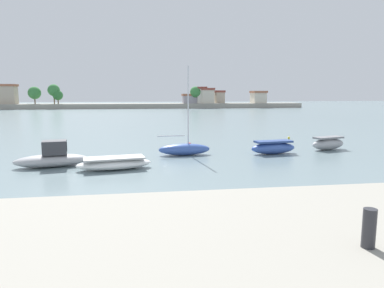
{
  "coord_description": "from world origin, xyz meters",
  "views": [
    {
      "loc": [
        2.35,
        -12.06,
        5.05
      ],
      "look_at": [
        6.33,
        14.59,
        1.12
      ],
      "focal_mm": 32.55,
      "sensor_mm": 36.0,
      "label": 1
    }
  ],
  "objects_px": {
    "moored_boat_4": "(273,148)",
    "mooring_buoy_3": "(289,138)",
    "mooring_bollard": "(369,228)",
    "moored_boat_3": "(184,149)",
    "mooring_buoy_0": "(189,144)",
    "moored_boat_1": "(52,158)",
    "moored_boat_5": "(328,143)",
    "moored_boat_2": "(114,163)"
  },
  "relations": [
    {
      "from": "mooring_buoy_3",
      "to": "moored_boat_1",
      "type": "bearing_deg",
      "value": -152.82
    },
    {
      "from": "moored_boat_5",
      "to": "mooring_buoy_3",
      "type": "xyz_separation_m",
      "value": [
        -0.38,
        7.53,
        -0.43
      ]
    },
    {
      "from": "moored_boat_3",
      "to": "mooring_buoy_3",
      "type": "relative_size",
      "value": 26.43
    },
    {
      "from": "moored_boat_1",
      "to": "moored_boat_2",
      "type": "height_order",
      "value": "moored_boat_1"
    },
    {
      "from": "moored_boat_4",
      "to": "mooring_buoy_0",
      "type": "height_order",
      "value": "moored_boat_4"
    },
    {
      "from": "mooring_bollard",
      "to": "moored_boat_3",
      "type": "height_order",
      "value": "moored_boat_3"
    },
    {
      "from": "mooring_bollard",
      "to": "moored_boat_3",
      "type": "bearing_deg",
      "value": 90.23
    },
    {
      "from": "moored_boat_2",
      "to": "mooring_buoy_3",
      "type": "relative_size",
      "value": 18.96
    },
    {
      "from": "moored_boat_3",
      "to": "mooring_buoy_3",
      "type": "distance_m",
      "value": 15.28
    },
    {
      "from": "moored_boat_4",
      "to": "mooring_buoy_0",
      "type": "relative_size",
      "value": 12.62
    },
    {
      "from": "moored_boat_2",
      "to": "mooring_buoy_0",
      "type": "xyz_separation_m",
      "value": [
        6.46,
        9.71,
        -0.23
      ]
    },
    {
      "from": "moored_boat_4",
      "to": "moored_boat_3",
      "type": "bearing_deg",
      "value": 169.44
    },
    {
      "from": "moored_boat_2",
      "to": "moored_boat_5",
      "type": "relative_size",
      "value": 1.41
    },
    {
      "from": "moored_boat_3",
      "to": "mooring_buoy_0",
      "type": "distance_m",
      "value": 5.19
    },
    {
      "from": "mooring_buoy_0",
      "to": "mooring_buoy_3",
      "type": "relative_size",
      "value": 1.18
    },
    {
      "from": "moored_boat_1",
      "to": "moored_boat_4",
      "type": "distance_m",
      "value": 17.3
    },
    {
      "from": "moored_boat_3",
      "to": "mooring_buoy_0",
      "type": "xyz_separation_m",
      "value": [
        1.14,
        5.05,
        -0.36
      ]
    },
    {
      "from": "mooring_bollard",
      "to": "moored_boat_2",
      "type": "bearing_deg",
      "value": 106.37
    },
    {
      "from": "moored_boat_4",
      "to": "mooring_buoy_3",
      "type": "height_order",
      "value": "moored_boat_4"
    },
    {
      "from": "moored_boat_4",
      "to": "moored_boat_2",
      "type": "bearing_deg",
      "value": -168.74
    },
    {
      "from": "mooring_buoy_0",
      "to": "moored_boat_3",
      "type": "bearing_deg",
      "value": -102.71
    },
    {
      "from": "moored_boat_1",
      "to": "moored_boat_5",
      "type": "relative_size",
      "value": 1.4
    },
    {
      "from": "moored_boat_4",
      "to": "mooring_buoy_3",
      "type": "distance_m",
      "value": 10.33
    },
    {
      "from": "mooring_bollard",
      "to": "moored_boat_2",
      "type": "xyz_separation_m",
      "value": [
        -5.42,
        18.45,
        -2.48
      ]
    },
    {
      "from": "mooring_bollard",
      "to": "mooring_buoy_3",
      "type": "relative_size",
      "value": 2.4
    },
    {
      "from": "mooring_bollard",
      "to": "mooring_buoy_0",
      "type": "distance_m",
      "value": 28.31
    },
    {
      "from": "moored_boat_2",
      "to": "mooring_buoy_0",
      "type": "bearing_deg",
      "value": 46.57
    },
    {
      "from": "mooring_bollard",
      "to": "mooring_buoy_0",
      "type": "relative_size",
      "value": 2.03
    },
    {
      "from": "moored_boat_3",
      "to": "mooring_buoy_3",
      "type": "xyz_separation_m",
      "value": [
        12.79,
        8.35,
        -0.39
      ]
    },
    {
      "from": "mooring_buoy_0",
      "to": "mooring_buoy_3",
      "type": "xyz_separation_m",
      "value": [
        11.65,
        3.3,
        -0.02
      ]
    },
    {
      "from": "moored_boat_1",
      "to": "mooring_buoy_0",
      "type": "relative_size",
      "value": 16.03
    },
    {
      "from": "moored_boat_3",
      "to": "moored_boat_2",
      "type": "bearing_deg",
      "value": -139.96
    },
    {
      "from": "moored_boat_4",
      "to": "mooring_buoy_3",
      "type": "bearing_deg",
      "value": 52.22
    },
    {
      "from": "moored_boat_1",
      "to": "moored_boat_3",
      "type": "bearing_deg",
      "value": 7.34
    },
    {
      "from": "moored_boat_1",
      "to": "moored_boat_3",
      "type": "distance_m",
      "value": 10.13
    },
    {
      "from": "moored_boat_1",
      "to": "mooring_buoy_3",
      "type": "xyz_separation_m",
      "value": [
        22.42,
        11.51,
        -0.49
      ]
    },
    {
      "from": "mooring_buoy_0",
      "to": "moored_boat_1",
      "type": "bearing_deg",
      "value": -142.69
    },
    {
      "from": "mooring_bollard",
      "to": "moored_boat_3",
      "type": "distance_m",
      "value": 23.23
    },
    {
      "from": "moored_boat_3",
      "to": "moored_boat_5",
      "type": "relative_size",
      "value": 1.96
    },
    {
      "from": "moored_boat_1",
      "to": "moored_boat_3",
      "type": "height_order",
      "value": "moored_boat_3"
    },
    {
      "from": "mooring_bollard",
      "to": "moored_boat_4",
      "type": "relative_size",
      "value": 0.16
    },
    {
      "from": "moored_boat_1",
      "to": "moored_boat_2",
      "type": "distance_m",
      "value": 4.56
    }
  ]
}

